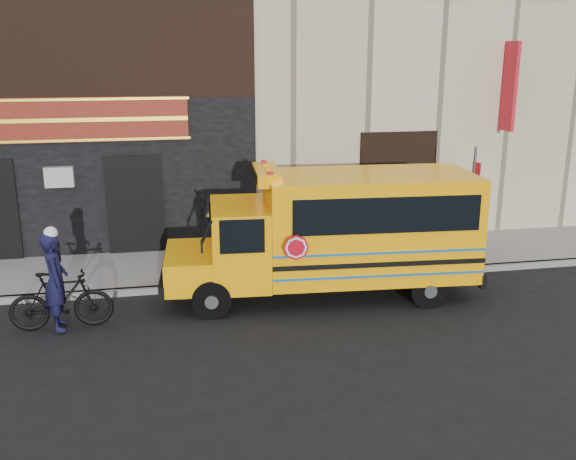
# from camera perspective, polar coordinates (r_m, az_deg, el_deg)

# --- Properties ---
(ground) EXTENTS (120.00, 120.00, 0.00)m
(ground) POSITION_cam_1_polar(r_m,az_deg,el_deg) (12.75, 0.75, -8.96)
(ground) COLOR black
(ground) RESTS_ON ground
(curb) EXTENTS (40.00, 0.20, 0.15)m
(curb) POSITION_cam_1_polar(r_m,az_deg,el_deg) (15.08, -1.23, -4.64)
(curb) COLOR gray
(curb) RESTS_ON ground
(sidewalk) EXTENTS (40.00, 3.00, 0.15)m
(sidewalk) POSITION_cam_1_polar(r_m,az_deg,el_deg) (16.48, -2.11, -2.85)
(sidewalk) COLOR slate
(sidewalk) RESTS_ON ground
(building) EXTENTS (20.00, 10.70, 12.00)m
(building) POSITION_cam_1_polar(r_m,az_deg,el_deg) (21.93, -5.07, 17.79)
(building) COLOR #C4AF93
(building) RESTS_ON sidewalk
(school_bus) EXTENTS (7.02, 2.59, 2.92)m
(school_bus) POSITION_cam_1_polar(r_m,az_deg,el_deg) (14.12, 4.54, 0.00)
(school_bus) COLOR black
(school_bus) RESTS_ON ground
(sign_pole) EXTENTS (0.10, 0.26, 3.04)m
(sign_pole) POSITION_cam_1_polar(r_m,az_deg,el_deg) (16.73, 16.06, 2.53)
(sign_pole) COLOR #48514C
(sign_pole) RESTS_ON ground
(bicycle) EXTENTS (1.99, 0.62, 1.19)m
(bicycle) POSITION_cam_1_polar(r_m,az_deg,el_deg) (13.40, -19.52, -5.91)
(bicycle) COLOR black
(bicycle) RESTS_ON ground
(cyclist) EXTENTS (0.58, 0.78, 1.96)m
(cyclist) POSITION_cam_1_polar(r_m,az_deg,el_deg) (13.20, -19.94, -4.48)
(cyclist) COLOR black
(cyclist) RESTS_ON ground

